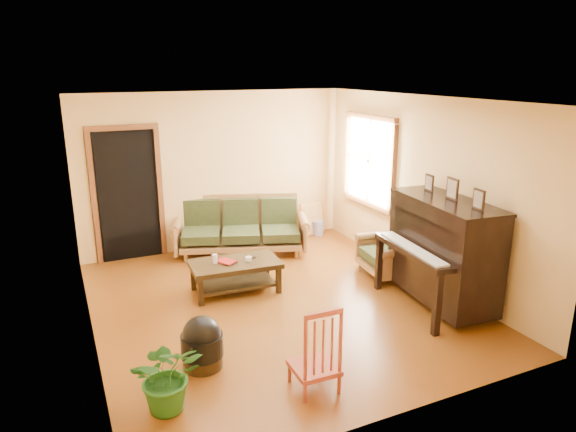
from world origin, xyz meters
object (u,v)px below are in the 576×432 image
piano (443,253)px  sofa (241,227)px  footstool (202,348)px  red_chair (314,346)px  ceramic_crock (318,228)px  coffee_table (235,276)px  armchair (387,249)px  potted_plant (168,375)px

piano → sofa: bearing=126.2°
footstool → red_chair: bearing=-42.8°
ceramic_crock → sofa: bearing=-168.7°
coffee_table → armchair: 2.25m
coffee_table → footstool: size_ratio=2.76×
piano → coffee_table: bearing=152.7°
piano → ceramic_crock: bearing=97.4°
coffee_table → potted_plant: bearing=-122.6°
piano → red_chair: 2.51m
sofa → ceramic_crock: (1.60, 0.32, -0.32)m
coffee_table → red_chair: (-0.05, -2.40, 0.23)m
piano → footstool: bearing=-171.9°
piano → ceramic_crock: piano is taller
red_chair → potted_plant: 1.35m
armchair → piano: piano is taller
ceramic_crock → footstool: bearing=-133.0°
coffee_table → armchair: (2.20, -0.40, 0.20)m
armchair → ceramic_crock: size_ratio=3.16×
sofa → armchair: sofa is taller
potted_plant → footstool: bearing=49.8°
coffee_table → ceramic_crock: (2.18, 1.71, -0.09)m
coffee_table → piano: piano is taller
sofa → footstool: size_ratio=4.92×
sofa → armchair: 2.41m
piano → potted_plant: piano is taller
piano → potted_plant: (-3.64, -0.67, -0.36)m
potted_plant → sofa: bearing=61.1°
sofa → armchair: size_ratio=2.56×
coffee_table → footstool: bearing=-119.7°
footstool → potted_plant: size_ratio=0.63×
coffee_table → potted_plant: (-1.37, -2.14, 0.13)m
ceramic_crock → potted_plant: potted_plant is taller
coffee_table → red_chair: size_ratio=1.35×
sofa → potted_plant: size_ratio=3.10×
coffee_table → piano: (2.27, -1.48, 0.48)m
piano → ceramic_crock: (-0.09, 3.19, -0.57)m
red_chair → ceramic_crock: red_chair is taller
red_chair → ceramic_crock: size_ratio=3.37×
sofa → footstool: bearing=-97.0°
sofa → coffee_table: size_ratio=1.78×
piano → ceramic_crock: size_ratio=6.02×
armchair → piano: 1.12m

